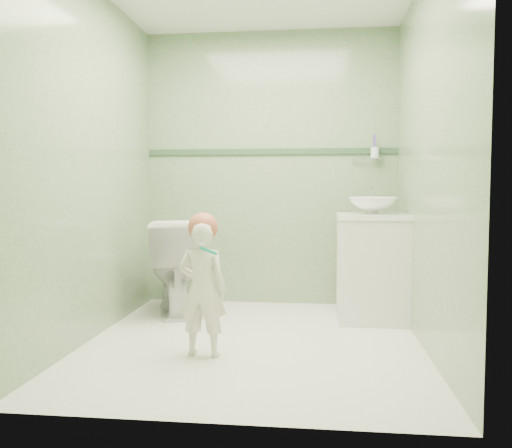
# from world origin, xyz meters

# --- Properties ---
(ground) EXTENTS (2.50, 2.50, 0.00)m
(ground) POSITION_xyz_m (0.00, 0.00, 0.00)
(ground) COLOR silver
(ground) RESTS_ON ground
(room_shell) EXTENTS (2.50, 2.54, 2.40)m
(room_shell) POSITION_xyz_m (0.00, 0.00, 1.20)
(room_shell) COLOR gray
(room_shell) RESTS_ON ground
(trim_stripe) EXTENTS (2.20, 0.02, 0.05)m
(trim_stripe) POSITION_xyz_m (0.00, 1.24, 1.35)
(trim_stripe) COLOR #335235
(trim_stripe) RESTS_ON room_shell
(vanity) EXTENTS (0.52, 0.50, 0.80)m
(vanity) POSITION_xyz_m (0.84, 0.70, 0.40)
(vanity) COLOR silver
(vanity) RESTS_ON ground
(counter) EXTENTS (0.54, 0.52, 0.04)m
(counter) POSITION_xyz_m (0.84, 0.70, 0.81)
(counter) COLOR white
(counter) RESTS_ON vanity
(basin) EXTENTS (0.37, 0.37, 0.13)m
(basin) POSITION_xyz_m (0.84, 0.70, 0.89)
(basin) COLOR white
(basin) RESTS_ON counter
(faucet) EXTENTS (0.03, 0.13, 0.18)m
(faucet) POSITION_xyz_m (0.84, 0.89, 0.97)
(faucet) COLOR silver
(faucet) RESTS_ON counter
(cup_holder) EXTENTS (0.26, 0.07, 0.21)m
(cup_holder) POSITION_xyz_m (0.89, 1.18, 1.33)
(cup_holder) COLOR silver
(cup_holder) RESTS_ON room_shell
(toilet) EXTENTS (0.66, 0.86, 0.78)m
(toilet) POSITION_xyz_m (-0.74, 0.75, 0.39)
(toilet) COLOR white
(toilet) RESTS_ON ground
(toddler) EXTENTS (0.31, 0.22, 0.82)m
(toddler) POSITION_xyz_m (-0.27, -0.32, 0.41)
(toddler) COLOR white
(toddler) RESTS_ON ground
(hair_cap) EXTENTS (0.18, 0.18, 0.18)m
(hair_cap) POSITION_xyz_m (-0.27, -0.29, 0.79)
(hair_cap) COLOR #B75B3F
(hair_cap) RESTS_ON toddler
(teal_toothbrush) EXTENTS (0.11, 0.13, 0.08)m
(teal_toothbrush) POSITION_xyz_m (-0.21, -0.45, 0.67)
(teal_toothbrush) COLOR #028865
(teal_toothbrush) RESTS_ON toddler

